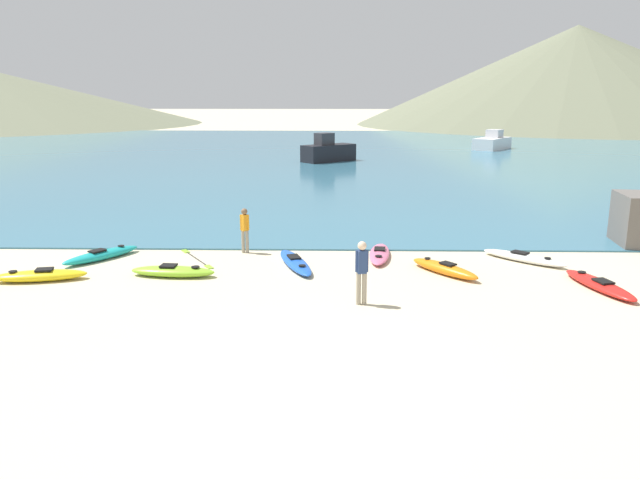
# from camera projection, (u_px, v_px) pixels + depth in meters

# --- Properties ---
(ground_plane) EXTENTS (400.00, 400.00, 0.00)m
(ground_plane) POSITION_uv_depth(u_px,v_px,m) (308.00, 371.00, 12.59)
(ground_plane) COLOR beige
(bay_water) EXTENTS (160.00, 70.00, 0.06)m
(bay_water) POSITION_uv_depth(u_px,v_px,m) (328.00, 154.00, 56.18)
(bay_water) COLOR teal
(bay_water) RESTS_ON ground_plane
(far_hill_midleft) EXTENTS (73.23, 73.23, 16.39)m
(far_hill_midleft) POSITION_uv_depth(u_px,v_px,m) (574.00, 76.00, 105.19)
(far_hill_midleft) COLOR #6B7056
(far_hill_midleft) RESTS_ON ground_plane
(far_hill_midright) EXTENTS (41.26, 41.26, 11.45)m
(far_hill_midright) POSITION_uv_depth(u_px,v_px,m) (628.00, 91.00, 101.30)
(far_hill_midright) COLOR #6B7056
(far_hill_midright) RESTS_ON ground_plane
(kayak_on_sand_0) EXTENTS (2.06, 2.44, 0.38)m
(kayak_on_sand_0) POSITION_uv_depth(u_px,v_px,m) (444.00, 269.00, 19.30)
(kayak_on_sand_0) COLOR orange
(kayak_on_sand_0) RESTS_ON ground_plane
(kayak_on_sand_1) EXTENTS (1.59, 3.28, 0.29)m
(kayak_on_sand_1) POSITION_uv_depth(u_px,v_px,m) (295.00, 262.00, 20.20)
(kayak_on_sand_1) COLOR blue
(kayak_on_sand_1) RESTS_ON ground_plane
(kayak_on_sand_2) EXTENTS (2.78, 1.24, 0.37)m
(kayak_on_sand_2) POSITION_uv_depth(u_px,v_px,m) (40.00, 276.00, 18.58)
(kayak_on_sand_2) COLOR yellow
(kayak_on_sand_2) RESTS_ON ground_plane
(kayak_on_sand_3) EXTENTS (1.40, 3.11, 0.30)m
(kayak_on_sand_3) POSITION_uv_depth(u_px,v_px,m) (599.00, 284.00, 17.83)
(kayak_on_sand_3) COLOR red
(kayak_on_sand_3) RESTS_ON ground_plane
(kayak_on_sand_4) EXTENTS (2.17, 2.71, 0.36)m
(kayak_on_sand_4) POSITION_uv_depth(u_px,v_px,m) (101.00, 255.00, 20.96)
(kayak_on_sand_4) COLOR teal
(kayak_on_sand_4) RESTS_ON ground_plane
(kayak_on_sand_5) EXTENTS (2.66, 0.96, 0.36)m
(kayak_on_sand_5) POSITION_uv_depth(u_px,v_px,m) (173.00, 271.00, 19.04)
(kayak_on_sand_5) COLOR #8CCC2D
(kayak_on_sand_5) RESTS_ON ground_plane
(kayak_on_sand_6) EXTENTS (0.98, 2.87, 0.29)m
(kayak_on_sand_6) POSITION_uv_depth(u_px,v_px,m) (379.00, 254.00, 21.23)
(kayak_on_sand_6) COLOR #E5668C
(kayak_on_sand_6) RESTS_ON ground_plane
(kayak_on_sand_7) EXTENTS (2.56, 2.47, 0.31)m
(kayak_on_sand_7) POSITION_uv_depth(u_px,v_px,m) (524.00, 258.00, 20.70)
(kayak_on_sand_7) COLOR white
(kayak_on_sand_7) RESTS_ON ground_plane
(person_near_foreground) EXTENTS (0.35, 0.24, 1.72)m
(person_near_foreground) POSITION_uv_depth(u_px,v_px,m) (362.00, 269.00, 16.34)
(person_near_foreground) COLOR gray
(person_near_foreground) RESTS_ON ground_plane
(person_near_waterline) EXTENTS (0.32, 0.28, 1.58)m
(person_near_waterline) POSITION_uv_depth(u_px,v_px,m) (245.00, 227.00, 21.68)
(person_near_waterline) COLOR gray
(person_near_waterline) RESTS_ON ground_plane
(moored_boat_0) EXTENTS (4.50, 4.14, 2.28)m
(moored_boat_0) POSITION_uv_depth(u_px,v_px,m) (328.00, 151.00, 49.98)
(moored_boat_0) COLOR black
(moored_boat_0) RESTS_ON bay_water
(moored_boat_4) EXTENTS (4.50, 5.06, 1.87)m
(moored_boat_4) POSITION_uv_depth(u_px,v_px,m) (492.00, 142.00, 60.70)
(moored_boat_4) COLOR white
(moored_boat_4) RESTS_ON bay_water
(loose_paddle) EXTENTS (1.60, 2.47, 0.03)m
(loose_paddle) POSITION_uv_depth(u_px,v_px,m) (197.00, 259.00, 21.03)
(loose_paddle) COLOR black
(loose_paddle) RESTS_ON ground_plane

